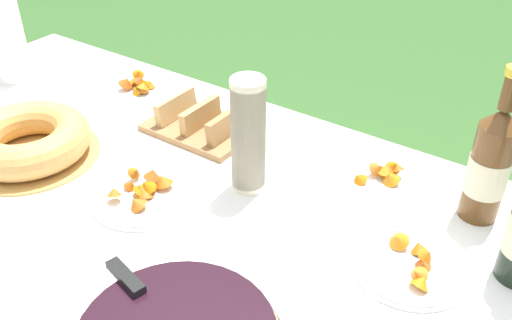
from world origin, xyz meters
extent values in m
cube|color=brown|center=(0.00, 0.00, 0.73)|extent=(1.90, 1.04, 0.03)
cylinder|color=brown|center=(-0.89, 0.46, 0.36)|extent=(0.06, 0.06, 0.71)
cube|color=white|center=(0.00, 0.00, 0.75)|extent=(1.91, 1.05, 0.00)
cube|color=white|center=(0.00, 0.52, 0.70)|extent=(1.91, 0.00, 0.10)
cube|color=black|center=(0.14, -0.20, 0.82)|extent=(0.09, 0.04, 0.01)
cylinder|color=tan|center=(-0.37, -0.01, 0.76)|extent=(0.31, 0.31, 0.01)
torus|color=tan|center=(-0.37, -0.01, 0.80)|extent=(0.28, 0.28, 0.08)
cylinder|color=beige|center=(0.11, 0.19, 0.80)|extent=(0.07, 0.07, 0.09)
cylinder|color=beige|center=(0.11, 0.19, 0.81)|extent=(0.07, 0.07, 0.09)
cylinder|color=beige|center=(0.11, 0.19, 0.83)|extent=(0.07, 0.07, 0.09)
cylinder|color=beige|center=(0.11, 0.19, 0.84)|extent=(0.07, 0.07, 0.09)
cylinder|color=beige|center=(0.11, 0.19, 0.85)|extent=(0.07, 0.07, 0.09)
cylinder|color=beige|center=(0.11, 0.19, 0.87)|extent=(0.07, 0.07, 0.09)
cylinder|color=beige|center=(0.11, 0.19, 0.88)|extent=(0.07, 0.07, 0.09)
cylinder|color=beige|center=(0.11, 0.19, 0.89)|extent=(0.07, 0.07, 0.09)
cylinder|color=beige|center=(0.11, 0.19, 0.91)|extent=(0.07, 0.07, 0.09)
cylinder|color=beige|center=(0.11, 0.19, 0.92)|extent=(0.07, 0.07, 0.09)
cylinder|color=beige|center=(0.11, 0.19, 0.93)|extent=(0.07, 0.07, 0.09)
cylinder|color=beige|center=(0.11, 0.19, 0.94)|extent=(0.07, 0.07, 0.09)
cylinder|color=beige|center=(0.11, 0.19, 0.96)|extent=(0.07, 0.07, 0.10)
torus|color=beige|center=(0.11, 0.19, 1.01)|extent=(0.07, 0.07, 0.01)
cylinder|color=brown|center=(0.54, 0.37, 0.86)|extent=(0.08, 0.08, 0.20)
cylinder|color=beige|center=(0.54, 0.37, 0.85)|extent=(0.08, 0.08, 0.08)
cone|color=brown|center=(0.54, 0.37, 0.98)|extent=(0.08, 0.08, 0.04)
cylinder|color=brown|center=(0.54, 0.37, 1.03)|extent=(0.03, 0.03, 0.06)
cylinder|color=white|center=(-0.41, 0.38, 0.76)|extent=(0.19, 0.19, 0.01)
torus|color=white|center=(-0.41, 0.38, 0.77)|extent=(0.19, 0.19, 0.01)
cone|color=#C75A0A|center=(-0.43, 0.37, 0.78)|extent=(0.04, 0.04, 0.03)
cone|color=#BB7010|center=(-0.38, 0.35, 0.78)|extent=(0.05, 0.05, 0.04)
cone|color=#A8430E|center=(-0.41, 0.39, 0.78)|extent=(0.04, 0.04, 0.02)
cone|color=#B25F09|center=(-0.38, 0.38, 0.79)|extent=(0.04, 0.04, 0.03)
cone|color=#B15819|center=(-0.43, 0.39, 0.78)|extent=(0.05, 0.05, 0.03)
cone|color=#A65E1D|center=(-0.36, 0.36, 0.78)|extent=(0.05, 0.05, 0.04)
cone|color=#B66F12|center=(-0.37, 0.36, 0.79)|extent=(0.05, 0.05, 0.04)
cone|color=#D06413|center=(-0.38, 0.40, 0.78)|extent=(0.04, 0.04, 0.03)
cone|color=#C46B10|center=(-0.43, 0.41, 0.79)|extent=(0.05, 0.05, 0.04)
cone|color=#AD4A17|center=(-0.40, 0.38, 0.79)|extent=(0.04, 0.04, 0.04)
cone|color=#BF5518|center=(-0.42, 0.35, 0.79)|extent=(0.06, 0.06, 0.04)
cylinder|color=white|center=(-0.04, 0.03, 0.76)|extent=(0.22, 0.22, 0.01)
torus|color=white|center=(-0.04, 0.03, 0.77)|extent=(0.21, 0.21, 0.01)
cone|color=#B15E16|center=(-0.08, -0.02, 0.79)|extent=(0.04, 0.04, 0.03)
cone|color=#B7480E|center=(-0.08, 0.03, 0.78)|extent=(0.03, 0.03, 0.03)
cone|color=#B24E12|center=(-0.04, 0.05, 0.77)|extent=(0.04, 0.04, 0.02)
cone|color=#B15716|center=(-0.02, -0.02, 0.78)|extent=(0.05, 0.05, 0.04)
cone|color=#AE6509|center=(-0.04, 0.03, 0.79)|extent=(0.04, 0.04, 0.04)
cone|color=#BF5216|center=(-0.04, 0.03, 0.77)|extent=(0.05, 0.05, 0.03)
cone|color=#B65E13|center=(-0.05, 0.02, 0.78)|extent=(0.05, 0.05, 0.03)
cone|color=#BB670D|center=(-0.04, 0.03, 0.78)|extent=(0.06, 0.05, 0.04)
cone|color=#CC5E13|center=(-0.03, 0.07, 0.78)|extent=(0.05, 0.05, 0.03)
cone|color=#B9541A|center=(-0.06, 0.07, 0.79)|extent=(0.05, 0.05, 0.03)
cone|color=#AE6116|center=(-0.09, 0.05, 0.79)|extent=(0.04, 0.04, 0.04)
cylinder|color=white|center=(0.49, 0.15, 0.76)|extent=(0.21, 0.21, 0.01)
torus|color=white|center=(0.49, 0.15, 0.77)|extent=(0.21, 0.21, 0.01)
cone|color=orange|center=(0.45, 0.17, 0.78)|extent=(0.05, 0.05, 0.04)
cone|color=#A65910|center=(0.49, 0.19, 0.77)|extent=(0.04, 0.04, 0.04)
cone|color=#C56F1E|center=(0.51, 0.12, 0.78)|extent=(0.04, 0.04, 0.04)
cone|color=#C76111|center=(0.51, 0.16, 0.79)|extent=(0.04, 0.04, 0.03)
cone|color=#B55B1F|center=(0.51, 0.15, 0.77)|extent=(0.03, 0.03, 0.03)
cone|color=#C2680B|center=(0.52, 0.11, 0.78)|extent=(0.05, 0.05, 0.05)
cylinder|color=white|center=(0.34, 0.36, 0.76)|extent=(0.22, 0.22, 0.01)
torus|color=white|center=(0.34, 0.36, 0.77)|extent=(0.22, 0.22, 0.01)
cone|color=#B75012|center=(0.36, 0.39, 0.79)|extent=(0.03, 0.03, 0.03)
cone|color=#BD5F0A|center=(0.30, 0.32, 0.78)|extent=(0.05, 0.05, 0.04)
cone|color=#B3690A|center=(0.35, 0.38, 0.79)|extent=(0.05, 0.05, 0.03)
cone|color=#C16920|center=(0.32, 0.38, 0.77)|extent=(0.04, 0.04, 0.02)
cone|color=#AA4D16|center=(0.35, 0.37, 0.79)|extent=(0.03, 0.03, 0.03)
cone|color=#A65E1B|center=(0.35, 0.37, 0.79)|extent=(0.05, 0.05, 0.03)
cone|color=#BC621D|center=(0.33, 0.36, 0.79)|extent=(0.05, 0.05, 0.04)
cone|color=#BC7015|center=(0.36, 0.35, 0.78)|extent=(0.06, 0.05, 0.04)
cone|color=orange|center=(0.34, 0.37, 0.79)|extent=(0.04, 0.04, 0.03)
cone|color=orange|center=(0.34, 0.37, 0.78)|extent=(0.04, 0.04, 0.04)
cylinder|color=white|center=(-0.77, 0.24, 0.88)|extent=(0.11, 0.11, 0.26)
cube|color=olive|center=(-0.12, 0.31, 0.76)|extent=(0.26, 0.18, 0.02)
cube|color=tan|center=(-0.20, 0.31, 0.80)|extent=(0.03, 0.14, 0.06)
cube|color=#B2844C|center=(-0.12, 0.31, 0.80)|extent=(0.02, 0.14, 0.06)
cube|color=#9E7042|center=(-0.04, 0.31, 0.80)|extent=(0.03, 0.14, 0.06)
camera|label=1|loc=(0.68, -0.62, 1.48)|focal=40.00mm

